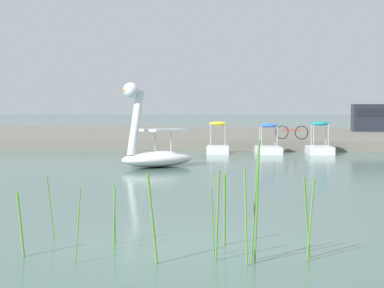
% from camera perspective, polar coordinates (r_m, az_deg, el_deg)
% --- Properties ---
extents(ground_plane, '(435.52, 435.52, 0.00)m').
position_cam_1_polar(ground_plane, '(9.96, -1.35, -8.42)').
color(ground_plane, '#47665B').
extents(shore_bank_far, '(134.17, 23.22, 0.50)m').
position_cam_1_polar(shore_bank_far, '(42.94, 6.18, 0.71)').
color(shore_bank_far, '#6B665B').
rests_on(shore_bank_far, ground_plane).
extents(swan_boat, '(2.88, 2.95, 2.84)m').
position_cam_1_polar(swan_boat, '(22.61, -3.20, -0.60)').
color(swan_boat, white).
rests_on(swan_boat, ground_plane).
extents(pedal_boat_yellow, '(1.12, 1.87, 1.41)m').
position_cam_1_polar(pedal_boat_yellow, '(29.63, 2.23, -0.05)').
color(pedal_boat_yellow, white).
rests_on(pedal_boat_yellow, ground_plane).
extents(pedal_boat_blue, '(1.31, 2.04, 1.35)m').
position_cam_1_polar(pedal_boat_blue, '(29.56, 6.53, -0.02)').
color(pedal_boat_blue, white).
rests_on(pedal_boat_blue, ground_plane).
extents(pedal_boat_teal, '(1.24, 2.00, 1.43)m').
position_cam_1_polar(pedal_boat_teal, '(29.69, 10.84, -0.09)').
color(pedal_boat_teal, white).
rests_on(pedal_boat_teal, ground_plane).
extents(bicycle_parked, '(1.58, 0.49, 0.67)m').
position_cam_1_polar(bicycle_parked, '(32.72, 8.50, 0.99)').
color(bicycle_parked, black).
rests_on(bicycle_parked, shore_bank_far).
extents(reed_clump_foreground, '(3.94, 1.46, 1.59)m').
position_cam_1_polar(reed_clump_foreground, '(8.90, -0.04, -6.08)').
color(reed_clump_foreground, '#568E38').
rests_on(reed_clump_foreground, ground_plane).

